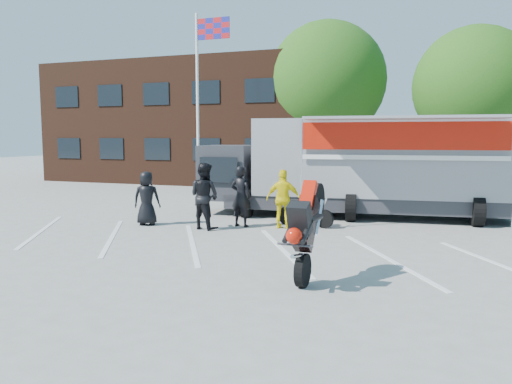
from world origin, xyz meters
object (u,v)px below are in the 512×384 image
Objects in this scene: spectator_hivis at (283,199)px; flagpole at (203,82)px; tree_mid at (474,87)px; spectator_leather_c at (204,196)px; spectator_leather_b at (241,196)px; parked_motorcycle at (305,226)px; stunt_bike_rider at (313,277)px; transporter_truck at (367,217)px; spectator_leather_a at (147,198)px; tree_left at (327,81)px.

flagpole is at bearing -56.01° from spectator_hivis.
spectator_leather_c is at bearing -122.65° from tree_mid.
spectator_leather_b is 0.94× the size of spectator_leather_c.
parked_motorcycle is 5.52m from stunt_bike_rider.
spectator_leather_b is at bearing -143.06° from transporter_truck.
parked_motorcycle is at bearing 178.72° from spectator_leather_a.
tree_left is 4.67× the size of parked_motorcycle.
flagpole is 0.93× the size of tree_left.
transporter_truck is 6.25× the size of spectator_leather_a.
stunt_bike_rider is at bearing 135.00° from spectator_leather_b.
transporter_truck is 5.06× the size of stunt_bike_rider.
spectator_hivis is at bearing -83.62° from tree_left.
tree_mid is 4.44× the size of spectator_hivis.
spectator_leather_b reaches higher than transporter_truck.
spectator_leather_a is (-2.69, -13.14, -4.75)m from tree_left.
spectator_hivis reaches higher than transporter_truck.
spectator_leather_b reaches higher than parked_motorcycle.
transporter_truck is at bearing 92.44° from stunt_bike_rider.
tree_left is at bearing 103.77° from stunt_bike_rider.
tree_mid is 4.68× the size of spectator_leather_a.
tree_left is 4.27× the size of stunt_bike_rider.
parked_motorcycle is (-1.52, -2.37, 0.00)m from transporter_truck.
tree_mid is 10.33m from transporter_truck.
parked_motorcycle is at bearing -140.84° from spectator_hivis.
spectator_hivis is at bearing -116.59° from tree_mid.
tree_left reaches higher than tree_mid.
spectator_leather_b is 1.12m from spectator_leather_c.
transporter_truck is at bearing -113.38° from tree_mid.
tree_left is 5.27× the size of spectator_leather_a.
stunt_bike_rider is at bearing -55.23° from flagpole.
spectator_leather_c is at bearing -63.95° from flagpole.
transporter_truck is at bearing -69.98° from tree_left.
spectator_leather_c reaches higher than spectator_hivis.
spectator_leather_a reaches higher than transporter_truck.
tree_left reaches higher than flagpole.
spectator_leather_b is at bearing 123.43° from parked_motorcycle.
stunt_bike_rider is 5.73m from spectator_leather_b.
tree_left reaches higher than spectator_leather_c.
flagpole is 4.88× the size of spectator_leather_a.
tree_left is 0.84× the size of transporter_truck.
flagpole is 7.37m from tree_left.
tree_left reaches higher than parked_motorcycle.
flagpole is 8.92m from spectator_leather_c.
spectator_leather_a is 4.15m from spectator_hivis.
parked_motorcycle is (-5.12, -10.70, -4.94)m from tree_mid.
stunt_bike_rider is (1.51, -5.31, 0.00)m from parked_motorcycle.
stunt_bike_rider is (-3.61, -16.00, -4.94)m from tree_mid.
tree_left reaches higher than transporter_truck.
spectator_leather_c is (-0.86, -0.71, 0.06)m from spectator_leather_b.
parked_motorcycle is 4.86m from spectator_leather_a.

